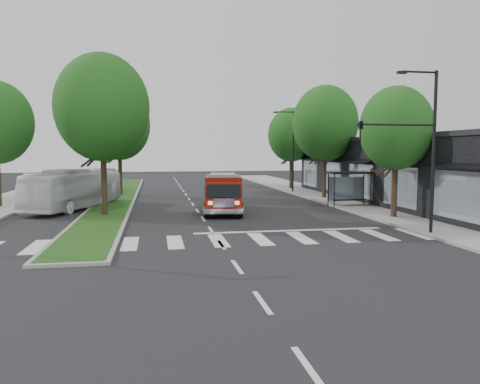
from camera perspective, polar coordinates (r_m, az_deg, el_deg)
name	(u,v)px	position (r m, az deg, el deg)	size (l,w,h in m)	color
ground	(211,230)	(24.75, -3.58, -4.64)	(140.00, 140.00, 0.00)	black
sidewalk_right	(354,203)	(37.74, 13.75, -1.30)	(5.00, 80.00, 0.15)	gray
median	(119,197)	(42.55, -14.52, -0.61)	(3.00, 50.00, 0.15)	gray
storefront_row	(408,172)	(39.60, 19.78, 2.36)	(8.00, 30.00, 5.00)	black
bus_shelter	(349,180)	(35.36, 13.11, 1.49)	(3.20, 1.60, 2.61)	black
tree_right_near	(396,128)	(29.93, 18.50, 7.37)	(4.40, 4.40, 8.05)	black
tree_right_mid	(325,123)	(40.90, 10.34, 8.24)	(5.60, 5.60, 9.72)	black
tree_right_far	(291,135)	(50.35, 6.29, 6.94)	(5.00, 5.00, 8.73)	black
tree_median_near	(102,108)	(30.51, -16.46, 9.84)	(5.80, 5.80, 10.16)	black
tree_median_far	(119,125)	(44.40, -14.52, 7.91)	(5.60, 5.60, 9.72)	black
streetlight_right_near	(417,140)	(24.19, 20.80, 5.92)	(4.08, 0.22, 8.00)	black
streetlight_right_far	(292,147)	(46.16, 6.32, 5.43)	(2.11, 0.20, 8.00)	black
fire_engine	(223,193)	(31.78, -2.07, -0.14)	(3.32, 7.97, 2.68)	#620E05
city_bus	(75,189)	(35.36, -19.49, 0.34)	(2.40, 10.26, 2.86)	silver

